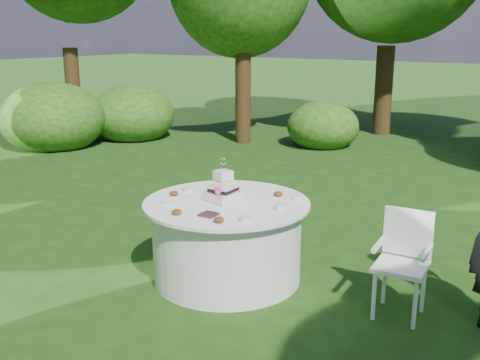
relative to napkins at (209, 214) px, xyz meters
The scene contains 8 objects.
ground 0.89m from the napkins, 103.91° to the left, with size 80.00×80.00×0.00m, color #1C370F.
napkins is the anchor object (origin of this frame).
feather_plume 0.42m from the napkins, behind, with size 0.48×0.07×0.01m, color white.
table 0.58m from the napkins, 103.91° to the left, with size 1.56×1.56×0.77m.
cake 0.44m from the napkins, 108.26° to the left, with size 0.32×0.32×0.41m.
chair 1.67m from the napkins, 24.12° to the left, with size 0.45×0.44×0.88m.
votives 0.46m from the napkins, 97.48° to the left, with size 1.15×0.96×0.04m.
petal_cups 0.25m from the napkins, 118.47° to the left, with size 0.94×1.06×0.05m.
Camera 1 is at (2.87, -4.10, 2.31)m, focal length 42.00 mm.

